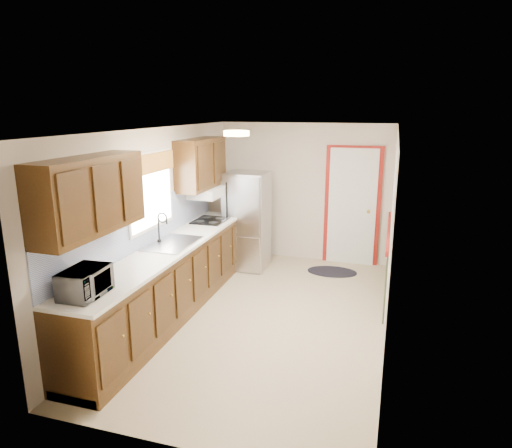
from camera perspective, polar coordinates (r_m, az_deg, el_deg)
The scene contains 8 objects.
room_shell at distance 5.68m, azimuth 1.19°, elevation -0.43°, with size 3.20×5.20×2.52m.
kitchen_run at distance 5.98m, azimuth -11.11°, elevation -3.86°, with size 0.63×4.00×2.20m.
back_wall_trim at distance 7.72m, azimuth 12.77°, elevation 0.82°, with size 1.12×2.30×2.08m.
ceiling_fixture at distance 5.40m, azimuth -2.45°, elevation 11.26°, with size 0.30×0.30×0.06m, color #FFD88C.
microwave at distance 4.55m, azimuth -20.63°, elevation -6.52°, with size 0.48×0.27×0.32m, color white.
refrigerator at distance 7.63m, azimuth -1.13°, elevation 0.43°, with size 0.68×0.69×1.63m.
rug at distance 7.71m, azimuth 9.48°, elevation -5.89°, with size 0.81×0.52×0.01m, color black.
cooktop at distance 7.11m, azimuth -5.74°, elevation 0.45°, with size 0.47×0.56×0.02m, color black.
Camera 1 is at (1.47, -5.29, 2.65)m, focal length 32.00 mm.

